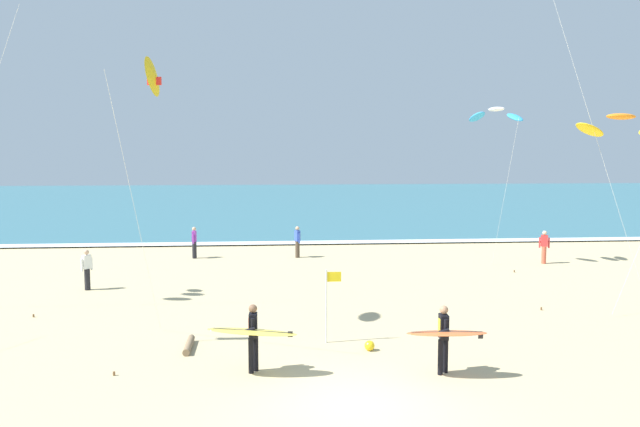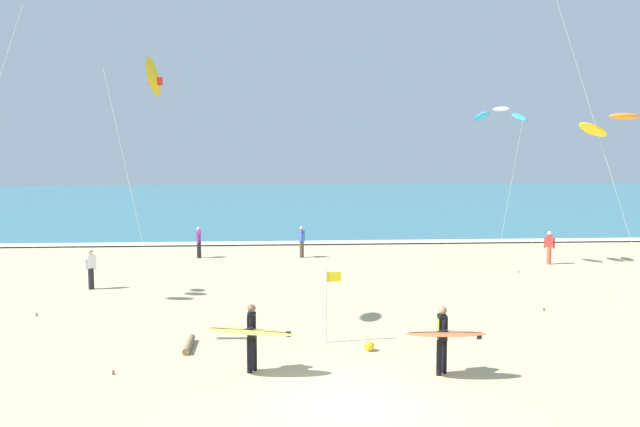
% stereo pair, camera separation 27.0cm
% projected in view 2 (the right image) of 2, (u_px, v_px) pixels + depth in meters
% --- Properties ---
extents(ground_plane, '(160.00, 160.00, 0.00)m').
position_uv_depth(ground_plane, '(353.00, 405.00, 14.05)').
color(ground_plane, tan).
extents(ocean_water, '(160.00, 60.00, 0.08)m').
position_uv_depth(ocean_water, '(293.00, 201.00, 67.10)').
color(ocean_water, '#336B7A').
rests_on(ocean_water, ground).
extents(shoreline_foam, '(160.00, 1.26, 0.01)m').
position_uv_depth(shoreline_foam, '(305.00, 242.00, 37.61)').
color(shoreline_foam, white).
rests_on(shoreline_foam, ocean_water).
extents(surfer_lead, '(1.97, 0.93, 1.71)m').
position_uv_depth(surfer_lead, '(443.00, 335.00, 15.69)').
color(surfer_lead, black).
rests_on(surfer_lead, ground).
extents(surfer_trailing, '(2.18, 0.94, 1.71)m').
position_uv_depth(surfer_trailing, '(251.00, 332.00, 15.85)').
color(surfer_trailing, black).
rests_on(surfer_trailing, ground).
extents(kite_arc_ivory_far, '(2.65, 2.81, 7.42)m').
position_uv_depth(kite_arc_ivory_far, '(501.00, 115.00, 30.12)').
color(kite_arc_ivory_far, '#2D99DB').
rests_on(kite_arc_ivory_far, ground).
extents(kite_arc_amber_low, '(5.09, 3.90, 6.62)m').
position_uv_depth(kite_arc_amber_low, '(624.00, 125.00, 20.55)').
color(kite_arc_amber_low, yellow).
rests_on(kite_arc_amber_low, ground).
extents(kite_delta_golden_distant, '(0.77, 4.52, 8.20)m').
position_uv_depth(kite_delta_golden_distant, '(155.00, 78.00, 19.04)').
color(kite_delta_golden_distant, yellow).
rests_on(kite_delta_golden_distant, ground).
extents(bystander_white_top, '(0.37, 0.39, 1.59)m').
position_uv_depth(bystander_white_top, '(91.00, 269.00, 25.47)').
color(bystander_white_top, black).
rests_on(bystander_white_top, ground).
extents(bystander_red_top, '(0.47, 0.29, 1.59)m').
position_uv_depth(bystander_red_top, '(549.00, 247.00, 30.97)').
color(bystander_red_top, '#D8593F').
rests_on(bystander_red_top, ground).
extents(bystander_purple_top, '(0.22, 0.50, 1.59)m').
position_uv_depth(bystander_purple_top, '(199.00, 242.00, 32.72)').
color(bystander_purple_top, black).
rests_on(bystander_purple_top, ground).
extents(bystander_blue_top, '(0.30, 0.46, 1.59)m').
position_uv_depth(bystander_blue_top, '(302.00, 242.00, 32.87)').
color(bystander_blue_top, '#4C3D2D').
rests_on(bystander_blue_top, ground).
extents(lifeguard_flag, '(0.45, 0.05, 2.10)m').
position_uv_depth(lifeguard_flag, '(328.00, 299.00, 18.42)').
color(lifeguard_flag, silver).
rests_on(lifeguard_flag, ground).
extents(beach_ball, '(0.28, 0.28, 0.28)m').
position_uv_depth(beach_ball, '(369.00, 346.00, 17.77)').
color(beach_ball, yellow).
rests_on(beach_ball, ground).
extents(driftwood_log, '(0.21, 1.41, 0.19)m').
position_uv_depth(driftwood_log, '(189.00, 344.00, 18.04)').
color(driftwood_log, '#846B4C').
rests_on(driftwood_log, ground).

